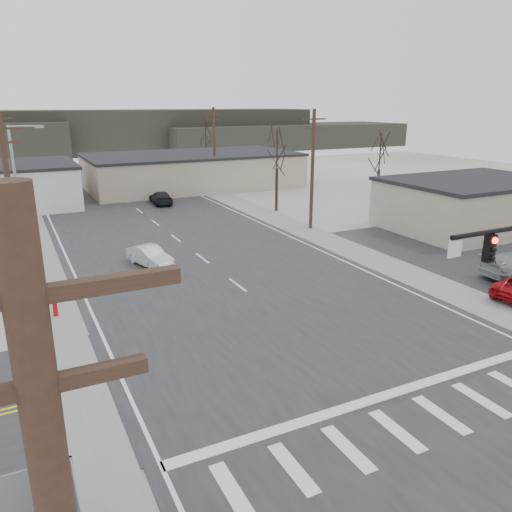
# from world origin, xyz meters

# --- Properties ---
(ground) EXTENTS (140.00, 140.00, 0.00)m
(ground) POSITION_xyz_m (0.00, 0.00, 0.00)
(ground) COLOR silver
(ground) RESTS_ON ground
(main_road) EXTENTS (18.00, 110.00, 0.05)m
(main_road) POSITION_xyz_m (0.00, 15.00, 0.02)
(main_road) COLOR #242426
(main_road) RESTS_ON ground
(cross_road) EXTENTS (90.00, 10.00, 0.04)m
(cross_road) POSITION_xyz_m (0.00, 0.00, 0.02)
(cross_road) COLOR #242426
(cross_road) RESTS_ON ground
(parking_lot) EXTENTS (18.00, 20.00, 0.03)m
(parking_lot) POSITION_xyz_m (20.00, 6.00, 0.02)
(parking_lot) COLOR #242426
(parking_lot) RESTS_ON ground
(sidewalk_left) EXTENTS (3.00, 90.00, 0.06)m
(sidewalk_left) POSITION_xyz_m (-10.60, 20.00, 0.03)
(sidewalk_left) COLOR gray
(sidewalk_left) RESTS_ON ground
(sidewalk_right) EXTENTS (3.00, 90.00, 0.06)m
(sidewalk_right) POSITION_xyz_m (10.60, 20.00, 0.03)
(sidewalk_right) COLOR gray
(sidewalk_right) RESTS_ON ground
(fire_hydrant) EXTENTS (0.24, 0.24, 0.87)m
(fire_hydrant) POSITION_xyz_m (-10.20, 8.00, 0.45)
(fire_hydrant) COLOR #A50C0C
(fire_hydrant) RESTS_ON ground
(building_right_far) EXTENTS (26.30, 14.30, 4.30)m
(building_right_far) POSITION_xyz_m (10.00, 44.00, 2.15)
(building_right_far) COLOR tan
(building_right_far) RESTS_ON ground
(building_lot) EXTENTS (14.30, 10.30, 4.30)m
(building_lot) POSITION_xyz_m (24.00, 12.00, 2.16)
(building_lot) COLOR tan
(building_lot) RESTS_ON ground
(upole_left_b) EXTENTS (2.20, 0.30, 10.00)m
(upole_left_b) POSITION_xyz_m (-11.50, 12.00, 5.22)
(upole_left_b) COLOR #412C1E
(upole_left_b) RESTS_ON ground
(upole_left_c) EXTENTS (2.20, 0.30, 10.00)m
(upole_left_c) POSITION_xyz_m (-11.50, 32.00, 5.22)
(upole_left_c) COLOR #412C1E
(upole_left_c) RESTS_ON ground
(upole_left_d) EXTENTS (2.20, 0.30, 10.00)m
(upole_left_d) POSITION_xyz_m (-11.50, 52.00, 5.22)
(upole_left_d) COLOR #412C1E
(upole_left_d) RESTS_ON ground
(upole_right_a) EXTENTS (2.20, 0.30, 10.00)m
(upole_right_a) POSITION_xyz_m (11.50, 18.00, 5.22)
(upole_right_a) COLOR #412C1E
(upole_right_a) RESTS_ON ground
(upole_right_b) EXTENTS (2.20, 0.30, 10.00)m
(upole_right_b) POSITION_xyz_m (11.50, 40.00, 5.22)
(upole_right_b) COLOR #412C1E
(upole_right_b) RESTS_ON ground
(streetlight_main) EXTENTS (2.40, 0.25, 9.00)m
(streetlight_main) POSITION_xyz_m (-10.80, 22.00, 5.09)
(streetlight_main) COLOR gray
(streetlight_main) RESTS_ON ground
(tree_right_mid) EXTENTS (3.74, 3.74, 8.33)m
(tree_right_mid) POSITION_xyz_m (12.50, 26.00, 5.93)
(tree_right_mid) COLOR black
(tree_right_mid) RESTS_ON ground
(tree_right_far) EXTENTS (3.52, 3.52, 7.84)m
(tree_right_far) POSITION_xyz_m (15.00, 52.00, 5.58)
(tree_right_far) COLOR black
(tree_right_far) RESTS_ON ground
(tree_lot) EXTENTS (3.52, 3.52, 7.84)m
(tree_lot) POSITION_xyz_m (22.00, 22.00, 5.58)
(tree_lot) COLOR black
(tree_lot) RESTS_ON ground
(hill_center) EXTENTS (80.00, 18.00, 9.00)m
(hill_center) POSITION_xyz_m (15.00, 96.00, 4.50)
(hill_center) COLOR #333026
(hill_center) RESTS_ON ground
(hill_right) EXTENTS (60.00, 18.00, 5.50)m
(hill_right) POSITION_xyz_m (50.00, 90.00, 2.75)
(hill_right) COLOR #333026
(hill_right) RESTS_ON ground
(sedan_crossing) EXTENTS (2.48, 4.20, 1.31)m
(sedan_crossing) POSITION_xyz_m (-3.68, 14.00, 0.70)
(sedan_crossing) COLOR #B1B7BD
(sedan_crossing) RESTS_ON main_road
(car_far_a) EXTENTS (2.17, 4.71, 1.34)m
(car_far_a) POSITION_xyz_m (2.99, 34.50, 0.71)
(car_far_a) COLOR black
(car_far_a) RESTS_ON main_road
(car_far_b) EXTENTS (1.56, 3.73, 1.26)m
(car_far_b) POSITION_xyz_m (-4.12, 58.91, 0.68)
(car_far_b) COLOR black
(car_far_b) RESTS_ON main_road
(car_parked_dark_b) EXTENTS (5.23, 2.70, 1.64)m
(car_parked_dark_b) POSITION_xyz_m (22.05, 8.59, 0.86)
(car_parked_dark_b) COLOR black
(car_parked_dark_b) RESTS_ON parking_lot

